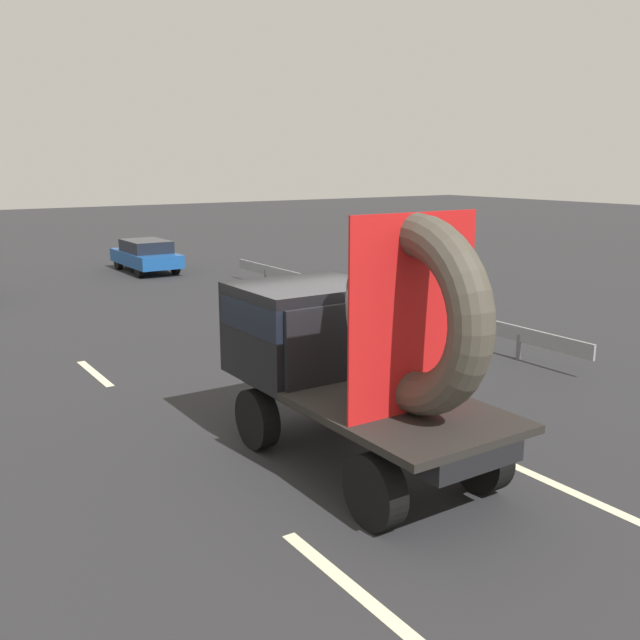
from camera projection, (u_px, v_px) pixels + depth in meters
The scene contains 8 objects.
ground_plane at pixel (320, 445), 10.38m from camera, with size 120.00×120.00×0.00m, color #28282B.
flatbed_truck at pixel (345, 343), 9.62m from camera, with size 2.02×4.46×3.52m.
guardrail at pixel (363, 295), 19.29m from camera, with size 0.10×14.60×0.71m.
lane_dash_left_near at pixel (355, 590), 6.87m from camera, with size 2.51×0.16×0.01m, color beige.
lane_dash_left_far at pixel (95, 373), 13.94m from camera, with size 2.02×0.16×0.01m, color beige.
lane_dash_right_near at pixel (566, 489), 8.98m from camera, with size 2.25×0.16×0.01m, color beige.
lane_dash_right_far at pixel (252, 347), 15.88m from camera, with size 2.67×0.16×0.01m, color beige.
oncoming_car at pixel (146, 255), 26.79m from camera, with size 1.60×3.73×1.22m.
Camera 1 is at (-5.37, -8.11, 4.08)m, focal length 39.53 mm.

